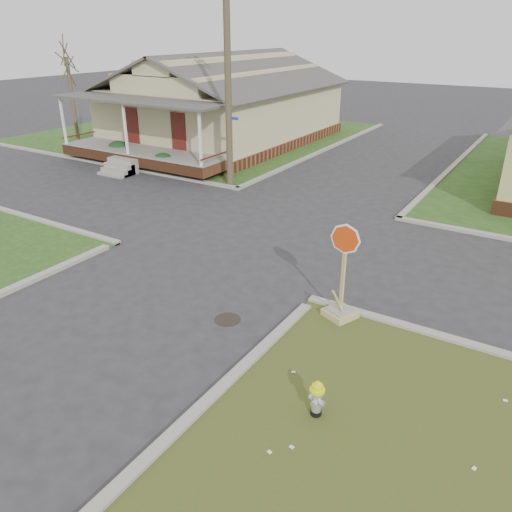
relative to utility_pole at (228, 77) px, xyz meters
The scene contains 11 objects.
ground 10.89m from the utility_pole, 64.74° to the right, with size 120.00×120.00×0.00m, color #2B2B2D.
verge_far_left 13.48m from the utility_pole, 134.04° to the left, with size 19.00×19.00×0.05m, color #224719.
curbs 7.39m from the utility_pole, 42.88° to the right, with size 80.00×40.00×0.12m, color #99988A, non-canonical shape.
manhole 12.29m from the utility_pole, 55.75° to the right, with size 0.64×0.64×0.01m, color black.
corner_house 9.99m from the utility_pole, 126.69° to the left, with size 10.10×15.50×5.30m.
utility_pole is the anchor object (origin of this frame).
tree_far_left 14.31m from the utility_pole, 167.34° to the left, with size 0.22×0.22×4.90m, color #463928.
fire_hydrant 15.45m from the utility_pole, 49.37° to the right, with size 0.28×0.28×0.74m.
stop_sign 12.42m from the utility_pole, 42.21° to the right, with size 0.69×0.67×2.43m.
hedge_left 8.63m from the utility_pole, behind, with size 1.40×1.15×1.07m, color #123219.
hedge_right 5.74m from the utility_pole, behind, with size 1.30×1.06×0.99m, color #123219.
Camera 1 is at (8.30, -8.97, 6.47)m, focal length 35.00 mm.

